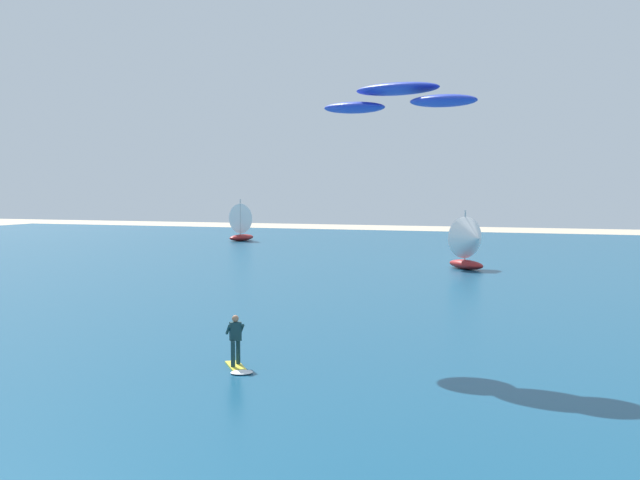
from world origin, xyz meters
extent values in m
cube|color=navy|center=(0.00, 49.30, 0.05)|extent=(160.00, 90.00, 0.10)
cube|color=yellow|center=(-3.06, 14.54, 0.12)|extent=(1.20, 1.38, 0.05)
cylinder|color=#143338|center=(-3.05, 14.32, 0.55)|extent=(0.14, 0.14, 0.80)
cylinder|color=#143338|center=(-3.08, 14.76, 0.55)|extent=(0.14, 0.14, 0.80)
cube|color=#143338|center=(-3.06, 14.54, 1.25)|extent=(0.42, 0.39, 0.60)
sphere|color=#9E7051|center=(-3.06, 14.54, 1.66)|extent=(0.22, 0.22, 0.22)
cylinder|color=#143338|center=(-3.29, 14.47, 1.30)|extent=(0.38, 0.45, 0.39)
cylinder|color=#143338|center=(-2.94, 14.74, 1.30)|extent=(0.38, 0.45, 0.39)
ellipsoid|color=white|center=(-2.48, 13.79, 0.14)|extent=(0.92, 0.90, 0.08)
ellipsoid|color=#1E33B2|center=(1.02, 19.11, 9.28)|extent=(3.62, 2.76, 0.37)
ellipsoid|color=#1E33B2|center=(-0.72, 19.63, 8.74)|extent=(2.80, 2.52, 0.37)
ellipsoid|color=#1E33B2|center=(2.75, 18.59, 8.74)|extent=(2.80, 2.52, 0.37)
ellipsoid|color=maroon|center=(-29.03, 68.12, 0.46)|extent=(2.11, 4.03, 0.72)
cylinder|color=silver|center=(-29.07, 67.94, 2.74)|extent=(0.12, 0.12, 3.84)
cone|color=white|center=(-28.89, 68.76, 2.55)|extent=(3.51, 2.33, 3.22)
ellipsoid|color=maroon|center=(-1.07, 46.99, 0.43)|extent=(3.41, 3.28, 0.66)
cylinder|color=silver|center=(-1.19, 47.11, 2.52)|extent=(0.11, 0.11, 3.53)
cone|color=white|center=(-0.62, 46.58, 2.35)|extent=(3.14, 3.22, 2.96)
camera|label=1|loc=(7.79, -7.15, 5.79)|focal=42.87mm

